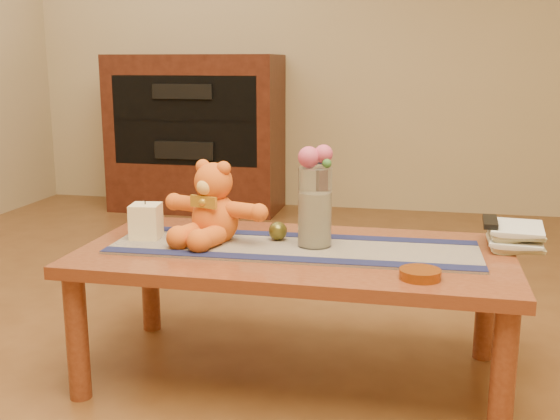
% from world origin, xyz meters
% --- Properties ---
extents(floor, '(5.50, 5.50, 0.00)m').
position_xyz_m(floor, '(0.00, 0.00, 0.00)').
color(floor, brown).
rests_on(floor, ground).
extents(wall_back, '(5.50, 0.00, 5.50)m').
position_xyz_m(wall_back, '(0.00, 2.75, 1.35)').
color(wall_back, tan).
rests_on(wall_back, floor).
extents(coffee_table_top, '(1.40, 0.70, 0.04)m').
position_xyz_m(coffee_table_top, '(0.00, 0.00, 0.43)').
color(coffee_table_top, '#612A17').
rests_on(coffee_table_top, floor).
extents(table_leg_fl, '(0.07, 0.07, 0.41)m').
position_xyz_m(table_leg_fl, '(-0.64, -0.29, 0.21)').
color(table_leg_fl, '#612A17').
rests_on(table_leg_fl, floor).
extents(table_leg_fr, '(0.07, 0.07, 0.41)m').
position_xyz_m(table_leg_fr, '(0.64, -0.29, 0.21)').
color(table_leg_fr, '#612A17').
rests_on(table_leg_fr, floor).
extents(table_leg_bl, '(0.07, 0.07, 0.41)m').
position_xyz_m(table_leg_bl, '(-0.64, 0.29, 0.21)').
color(table_leg_bl, '#612A17').
rests_on(table_leg_bl, floor).
extents(table_leg_br, '(0.07, 0.07, 0.41)m').
position_xyz_m(table_leg_br, '(0.64, 0.29, 0.21)').
color(table_leg_br, '#612A17').
rests_on(table_leg_br, floor).
extents(persian_runner, '(1.21, 0.39, 0.01)m').
position_xyz_m(persian_runner, '(-0.01, 0.01, 0.45)').
color(persian_runner, '#201A48').
rests_on(persian_runner, coffee_table_top).
extents(runner_border_near, '(1.20, 0.10, 0.00)m').
position_xyz_m(runner_border_near, '(-0.00, -0.14, 0.46)').
color(runner_border_near, '#161942').
rests_on(runner_border_near, persian_runner).
extents(runner_border_far, '(1.20, 0.10, 0.00)m').
position_xyz_m(runner_border_far, '(-0.01, 0.15, 0.46)').
color(runner_border_far, '#161942').
rests_on(runner_border_far, persian_runner).
extents(teddy_bear, '(0.46, 0.41, 0.26)m').
position_xyz_m(teddy_bear, '(-0.28, 0.04, 0.59)').
color(teddy_bear, orange).
rests_on(teddy_bear, persian_runner).
extents(pillar_candle, '(0.11, 0.11, 0.12)m').
position_xyz_m(pillar_candle, '(-0.52, 0.01, 0.52)').
color(pillar_candle, '#FBE5B8').
rests_on(pillar_candle, persian_runner).
extents(candle_wick, '(0.00, 0.00, 0.01)m').
position_xyz_m(candle_wick, '(-0.52, 0.01, 0.58)').
color(candle_wick, black).
rests_on(candle_wick, pillar_candle).
extents(glass_vase, '(0.11, 0.11, 0.26)m').
position_xyz_m(glass_vase, '(0.06, 0.03, 0.59)').
color(glass_vase, silver).
rests_on(glass_vase, persian_runner).
extents(potpourri_fill, '(0.09, 0.09, 0.18)m').
position_xyz_m(potpourri_fill, '(0.06, 0.03, 0.55)').
color(potpourri_fill, beige).
rests_on(potpourri_fill, glass_vase).
extents(rose_left, '(0.07, 0.07, 0.07)m').
position_xyz_m(rose_left, '(0.04, 0.02, 0.75)').
color(rose_left, '#C04369').
rests_on(rose_left, glass_vase).
extents(rose_right, '(0.06, 0.06, 0.06)m').
position_xyz_m(rose_right, '(0.09, 0.03, 0.76)').
color(rose_right, '#C04369').
rests_on(rose_right, glass_vase).
extents(blue_flower_back, '(0.04, 0.04, 0.04)m').
position_xyz_m(blue_flower_back, '(0.07, 0.06, 0.75)').
color(blue_flower_back, '#4A5DA1').
rests_on(blue_flower_back, glass_vase).
extents(blue_flower_side, '(0.04, 0.04, 0.04)m').
position_xyz_m(blue_flower_side, '(0.03, 0.05, 0.74)').
color(blue_flower_side, '#4A5DA1').
rests_on(blue_flower_side, glass_vase).
extents(leaf_sprig, '(0.03, 0.03, 0.03)m').
position_xyz_m(leaf_sprig, '(0.10, 0.01, 0.74)').
color(leaf_sprig, '#33662D').
rests_on(leaf_sprig, glass_vase).
extents(bronze_ball, '(0.07, 0.07, 0.06)m').
position_xyz_m(bronze_ball, '(-0.07, 0.08, 0.49)').
color(bronze_ball, '#524C1B').
rests_on(bronze_ball, persian_runner).
extents(book_bottom, '(0.17, 0.22, 0.02)m').
position_xyz_m(book_bottom, '(0.62, 0.18, 0.46)').
color(book_bottom, beige).
rests_on(book_bottom, coffee_table_top).
extents(book_lower, '(0.19, 0.24, 0.02)m').
position_xyz_m(book_lower, '(0.63, 0.17, 0.48)').
color(book_lower, beige).
rests_on(book_lower, book_bottom).
extents(book_upper, '(0.18, 0.23, 0.02)m').
position_xyz_m(book_upper, '(0.62, 0.18, 0.50)').
color(book_upper, beige).
rests_on(book_upper, book_lower).
extents(book_top, '(0.19, 0.24, 0.02)m').
position_xyz_m(book_top, '(0.63, 0.18, 0.52)').
color(book_top, beige).
rests_on(book_top, book_upper).
extents(tv_remote, '(0.05, 0.16, 0.02)m').
position_xyz_m(tv_remote, '(0.62, 0.17, 0.54)').
color(tv_remote, black).
rests_on(tv_remote, book_top).
extents(amber_dish, '(0.14, 0.14, 0.03)m').
position_xyz_m(amber_dish, '(0.40, -0.22, 0.46)').
color(amber_dish, '#BF5914').
rests_on(amber_dish, coffee_table_top).
extents(media_cabinet, '(1.20, 0.50, 1.10)m').
position_xyz_m(media_cabinet, '(-1.20, 2.48, 0.55)').
color(media_cabinet, black).
rests_on(media_cabinet, floor).
extents(cabinet_cavity, '(1.02, 0.03, 0.61)m').
position_xyz_m(cabinet_cavity, '(-1.20, 2.25, 0.66)').
color(cabinet_cavity, black).
rests_on(cabinet_cavity, media_cabinet).
extents(cabinet_shelf, '(1.02, 0.20, 0.02)m').
position_xyz_m(cabinet_shelf, '(-1.20, 2.33, 0.66)').
color(cabinet_shelf, black).
rests_on(cabinet_shelf, media_cabinet).
extents(stereo_upper, '(0.42, 0.28, 0.10)m').
position_xyz_m(stereo_upper, '(-1.20, 2.35, 0.86)').
color(stereo_upper, black).
rests_on(stereo_upper, media_cabinet).
extents(stereo_lower, '(0.42, 0.28, 0.12)m').
position_xyz_m(stereo_lower, '(-1.20, 2.35, 0.46)').
color(stereo_lower, black).
rests_on(stereo_lower, media_cabinet).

